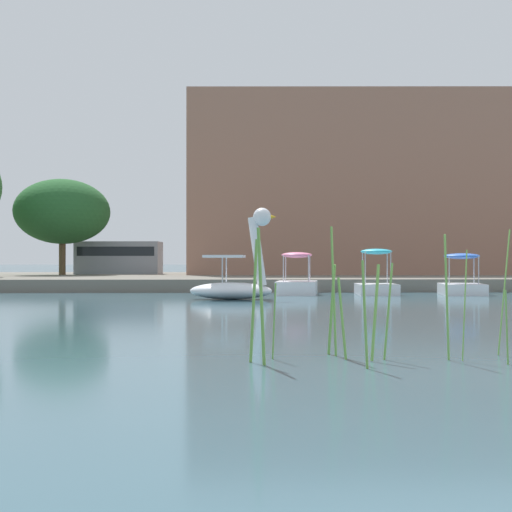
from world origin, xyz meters
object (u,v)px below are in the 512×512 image
Objects in this scene: pedal_boat_cyan at (376,282)px; tree_sapling_by_fence at (62,212)px; pedal_boat_pink at (297,282)px; swan_boat at (236,279)px; parked_van at (119,257)px; pedal_boat_blue at (462,283)px.

tree_sapling_by_fence reaches higher than pedal_boat_cyan.
pedal_boat_cyan is at bearing -3.97° from pedal_boat_pink.
tree_sapling_by_fence is (-8.59, 15.50, 3.03)m from swan_boat.
pedal_boat_cyan is at bearing -52.78° from parked_van.
swan_boat is at bearing -71.15° from parked_van.
pedal_boat_cyan is 0.48× the size of parked_van.
pedal_boat_cyan is at bearing -42.10° from tree_sapling_by_fence.
pedal_boat_blue is 0.56× the size of parked_van.
pedal_boat_pink is 1.14× the size of pedal_boat_cyan.
pedal_boat_pink is at bearing 176.03° from pedal_boat_cyan.
parked_van is at bearing 108.85° from swan_boat.
pedal_boat_blue is 0.40× the size of tree_sapling_by_fence.
pedal_boat_cyan reaches higher than pedal_boat_pink.
tree_sapling_by_fence is (-13.53, 12.23, 3.24)m from pedal_boat_cyan.
pedal_boat_pink is 16.47m from tree_sapling_by_fence.
pedal_boat_pink is at bearing 57.92° from swan_boat.
tree_sapling_by_fence is (-16.52, 12.35, 3.26)m from pedal_boat_blue.
pedal_boat_cyan is 0.86× the size of pedal_boat_blue.
pedal_boat_pink is 5.77m from pedal_boat_blue.
swan_boat is 0.61× the size of parked_van.
pedal_boat_cyan is (4.95, 3.27, -0.21)m from swan_boat.
pedal_boat_cyan is at bearing 33.47° from swan_boat.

